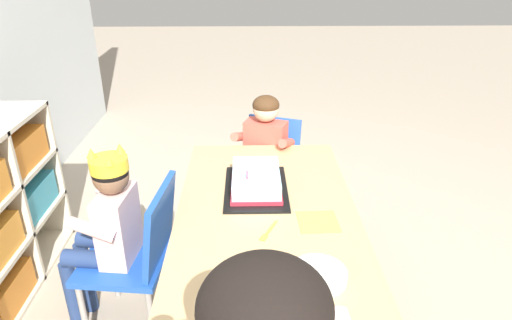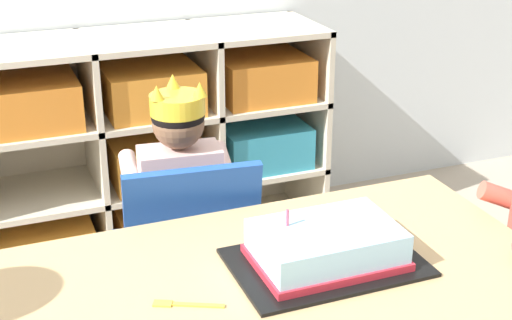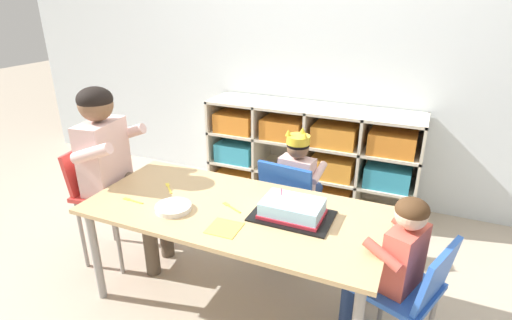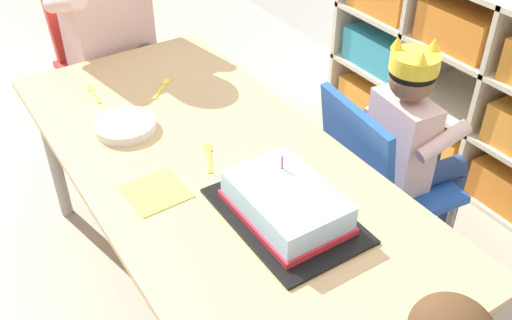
% 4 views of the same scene
% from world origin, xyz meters
% --- Properties ---
extents(storage_cubby_shelf, '(1.62, 0.38, 0.78)m').
position_xyz_m(storage_cubby_shelf, '(-0.00, 1.25, 0.38)').
color(storage_cubby_shelf, beige).
rests_on(storage_cubby_shelf, ground).
extents(classroom_chair_blue, '(0.39, 0.39, 0.66)m').
position_xyz_m(classroom_chair_blue, '(0.13, 0.50, 0.38)').
color(classroom_chair_blue, '#1E4CA8').
rests_on(classroom_chair_blue, ground).
extents(child_with_crown, '(0.31, 0.31, 0.82)m').
position_xyz_m(child_with_crown, '(0.14, 0.62, 0.51)').
color(child_with_crown, beige).
rests_on(child_with_crown, ground).
extents(birthday_cake_on_tray, '(0.38, 0.26, 0.12)m').
position_xyz_m(birthday_cake_on_tray, '(0.29, 0.04, 0.60)').
color(birthday_cake_on_tray, black).
rests_on(birthday_cake_on_tray, activity_table).
extents(fork_near_child_seat, '(0.13, 0.07, 0.00)m').
position_xyz_m(fork_near_child_seat, '(-0.02, 0.00, 0.57)').
color(fork_near_child_seat, yellow).
rests_on(fork_near_child_seat, activity_table).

